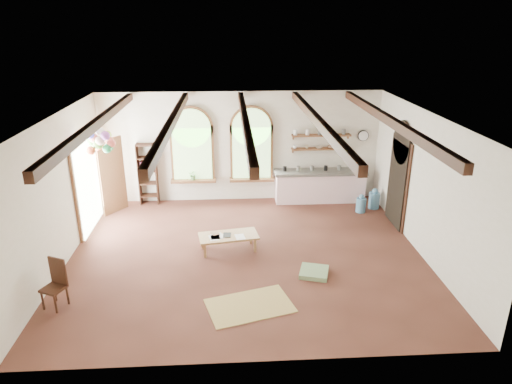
{
  "coord_description": "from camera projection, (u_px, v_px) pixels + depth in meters",
  "views": [
    {
      "loc": [
        -0.33,
        -9.27,
        5.07
      ],
      "look_at": [
        0.26,
        0.6,
        1.31
      ],
      "focal_mm": 32.0,
      "sensor_mm": 36.0,
      "label": 1
    }
  ],
  "objects": [
    {
      "name": "bookshelf",
      "position": [
        148.0,
        174.0,
        13.1
      ],
      "size": [
        0.53,
        0.32,
        1.8
      ],
      "color": "#3D1E13",
      "rests_on": "floor"
    },
    {
      "name": "right_doorway",
      "position": [
        397.0,
        184.0,
        11.7
      ],
      "size": [
        0.1,
        1.3,
        2.4
      ],
      "primitive_type": "cube",
      "color": "black",
      "rests_on": "floor"
    },
    {
      "name": "floor_mat",
      "position": [
        250.0,
        306.0,
        8.6
      ],
      "size": [
        1.78,
        1.37,
        0.02
      ],
      "primitive_type": "cube",
      "rotation": [
        0.0,
        0.0,
        0.28
      ],
      "color": "tan",
      "rests_on": "floor"
    },
    {
      "name": "tablet",
      "position": [
        227.0,
        235.0,
        10.54
      ],
      "size": [
        0.19,
        0.26,
        0.01
      ],
      "primitive_type": "cube",
      "rotation": [
        0.0,
        0.0,
        -0.05
      ],
      "color": "black",
      "rests_on": "coffee_table"
    },
    {
      "name": "wall_shelf_upper",
      "position": [
        321.0,
        135.0,
        13.06
      ],
      "size": [
        1.7,
        0.24,
        0.04
      ],
      "primitive_type": "cube",
      "color": "brown",
      "rests_on": "wall_back"
    },
    {
      "name": "shelf_vase",
      "position": [
        343.0,
        145.0,
        13.2
      ],
      "size": [
        0.18,
        0.18,
        0.19
      ],
      "primitive_type": "imported",
      "color": "slate",
      "rests_on": "wall_shelf_lower"
    },
    {
      "name": "balloon_cluster",
      "position": [
        101.0,
        141.0,
        10.89
      ],
      "size": [
        0.73,
        0.77,
        1.14
      ],
      "color": "silver",
      "rests_on": "floor"
    },
    {
      "name": "water_jug_a",
      "position": [
        374.0,
        200.0,
        12.97
      ],
      "size": [
        0.31,
        0.31,
        0.6
      ],
      "color": "#5590B6",
      "rests_on": "floor"
    },
    {
      "name": "window_right",
      "position": [
        252.0,
        147.0,
        13.1
      ],
      "size": [
        1.3,
        0.28,
        2.2
      ],
      "color": "brown",
      "rests_on": "floor"
    },
    {
      "name": "wall_shelf_lower",
      "position": [
        320.0,
        149.0,
        13.2
      ],
      "size": [
        1.7,
        0.24,
        0.04
      ],
      "primitive_type": "cube",
      "color": "brown",
      "rests_on": "wall_back"
    },
    {
      "name": "kitchen_counter",
      "position": [
        320.0,
        186.0,
        13.42
      ],
      "size": [
        2.68,
        0.62,
        0.94
      ],
      "color": "white",
      "rests_on": "floor"
    },
    {
      "name": "table_book",
      "position": [
        212.0,
        234.0,
        10.59
      ],
      "size": [
        0.23,
        0.27,
        0.02
      ],
      "primitive_type": "imported",
      "rotation": [
        0.0,
        0.0,
        0.38
      ],
      "color": "olive",
      "rests_on": "coffee_table"
    },
    {
      "name": "wall_clock",
      "position": [
        363.0,
        136.0,
        13.21
      ],
      "size": [
        0.32,
        0.04,
        0.32
      ],
      "primitive_type": "cylinder",
      "rotation": [
        1.57,
        0.0,
        0.0
      ],
      "color": "black",
      "rests_on": "wall_back"
    },
    {
      "name": "left_doorway",
      "position": [
        87.0,
        185.0,
        11.52
      ],
      "size": [
        0.1,
        1.9,
        2.5
      ],
      "primitive_type": "cube",
      "color": "brown",
      "rests_on": "floor"
    },
    {
      "name": "shelf_cup_a",
      "position": [
        295.0,
        147.0,
        13.14
      ],
      "size": [
        0.12,
        0.1,
        0.1
      ],
      "primitive_type": "imported",
      "color": "white",
      "rests_on": "wall_shelf_lower"
    },
    {
      "name": "floor_cushion",
      "position": [
        314.0,
        272.0,
        9.66
      ],
      "size": [
        0.72,
        0.72,
        0.1
      ],
      "primitive_type": "cube",
      "rotation": [
        0.0,
        0.0,
        -0.28
      ],
      "color": "gray",
      "rests_on": "floor"
    },
    {
      "name": "potted_plant_right",
      "position": [
        252.0,
        174.0,
        13.28
      ],
      "size": [
        0.27,
        0.23,
        0.3
      ],
      "primitive_type": "imported",
      "color": "#598C4C",
      "rests_on": "window_right"
    },
    {
      "name": "floor",
      "position": [
        246.0,
        255.0,
        10.47
      ],
      "size": [
        8.0,
        8.0,
        0.0
      ],
      "primitive_type": "plane",
      "color": "brown",
      "rests_on": "ground"
    },
    {
      "name": "coffee_table",
      "position": [
        229.0,
        237.0,
        10.57
      ],
      "size": [
        1.44,
        0.83,
        0.39
      ],
      "color": "#A66F4C",
      "rests_on": "floor"
    },
    {
      "name": "side_chair",
      "position": [
        55.0,
        293.0,
        8.51
      ],
      "size": [
        0.5,
        0.5,
        0.95
      ],
      "color": "#3D1E13",
      "rests_on": "floor"
    },
    {
      "name": "shelf_bowl_b",
      "position": [
        331.0,
        147.0,
        13.2
      ],
      "size": [
        0.2,
        0.2,
        0.06
      ],
      "primitive_type": "imported",
      "color": "#8C664C",
      "rests_on": "wall_shelf_lower"
    },
    {
      "name": "window_left",
      "position": [
        192.0,
        148.0,
        13.01
      ],
      "size": [
        1.3,
        0.28,
        2.2
      ],
      "color": "brown",
      "rests_on": "floor"
    },
    {
      "name": "shelf_cup_b",
      "position": [
        307.0,
        147.0,
        13.16
      ],
      "size": [
        0.1,
        0.1,
        0.09
      ],
      "primitive_type": "imported",
      "color": "beige",
      "rests_on": "wall_shelf_lower"
    },
    {
      "name": "ceiling_beams",
      "position": [
        245.0,
        121.0,
        9.37
      ],
      "size": [
        6.2,
        6.8,
        0.18
      ],
      "primitive_type": null,
      "color": "#3D1E13",
      "rests_on": "ceiling"
    },
    {
      "name": "water_jug_b",
      "position": [
        361.0,
        204.0,
        12.72
      ],
      "size": [
        0.27,
        0.27,
        0.53
      ],
      "color": "#5590B6",
      "rests_on": "floor"
    },
    {
      "name": "shelf_bowl_a",
      "position": [
        319.0,
        147.0,
        13.18
      ],
      "size": [
        0.22,
        0.22,
        0.05
      ],
      "primitive_type": "imported",
      "color": "beige",
      "rests_on": "wall_shelf_lower"
    },
    {
      "name": "potted_plant_left",
      "position": [
        193.0,
        175.0,
        13.19
      ],
      "size": [
        0.27,
        0.23,
        0.3
      ],
      "primitive_type": "imported",
      "color": "#598C4C",
      "rests_on": "window_left"
    }
  ]
}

